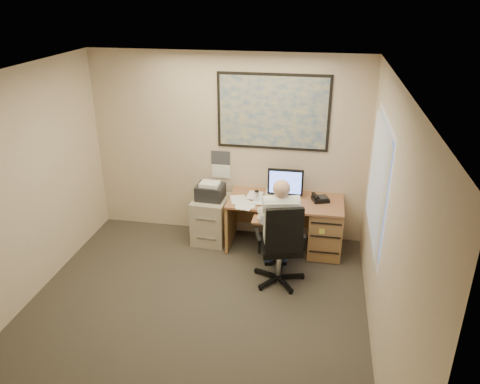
% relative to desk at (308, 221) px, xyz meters
% --- Properties ---
extents(room_shell, '(4.00, 4.50, 2.70)m').
position_rel_desk_xyz_m(room_shell, '(-1.23, -1.90, 0.91)').
color(room_shell, '#332F28').
rests_on(room_shell, ground).
extents(desk, '(1.60, 0.97, 1.15)m').
position_rel_desk_xyz_m(desk, '(0.00, 0.00, 0.00)').
color(desk, '#9E6643').
rests_on(desk, ground).
extents(world_map, '(1.56, 0.03, 1.06)m').
position_rel_desk_xyz_m(world_map, '(-0.58, 0.33, 1.46)').
color(world_map, '#1E4C93').
rests_on(world_map, room_shell).
extents(wall_calendar, '(0.28, 0.01, 0.42)m').
position_rel_desk_xyz_m(wall_calendar, '(-1.33, 0.34, 0.64)').
color(wall_calendar, white).
rests_on(wall_calendar, room_shell).
extents(window_blinds, '(0.06, 1.40, 1.30)m').
position_rel_desk_xyz_m(window_blinds, '(0.74, -1.10, 1.11)').
color(window_blinds, beige).
rests_on(window_blinds, room_shell).
extents(filing_cabinet, '(0.51, 0.60, 0.93)m').
position_rel_desk_xyz_m(filing_cabinet, '(-1.42, 0.01, -0.04)').
color(filing_cabinet, '#AEA18C').
rests_on(filing_cabinet, ground).
extents(office_chair, '(0.85, 0.85, 1.14)m').
position_rel_desk_xyz_m(office_chair, '(-0.34, -0.92, -0.11)').
color(office_chair, black).
rests_on(office_chair, ground).
extents(person, '(0.71, 0.90, 1.38)m').
position_rel_desk_xyz_m(person, '(-0.32, -0.84, 0.25)').
color(person, white).
rests_on(person, office_chair).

